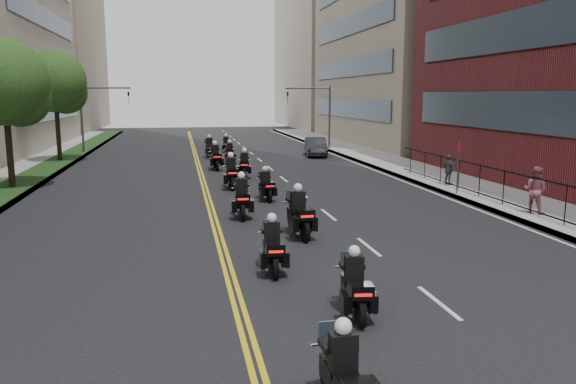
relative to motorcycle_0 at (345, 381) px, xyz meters
name	(u,v)px	position (x,y,z in m)	size (l,w,h in m)	color
sidewalk_right	(426,174)	(12.36, 24.21, -0.54)	(4.00, 90.00, 0.15)	gray
sidewalk_left	(2,186)	(-11.64, 24.21, -0.54)	(4.00, 90.00, 0.15)	gray
grass_strip	(18,184)	(-10.84, 24.21, -0.45)	(2.00, 90.00, 0.04)	#133413
building_right_far	(339,40)	(21.86, 77.21, 12.38)	(15.00, 28.00, 26.00)	#A39483
building_left_far	(33,35)	(-21.64, 77.21, 12.38)	(16.00, 28.00, 26.00)	gray
iron_fence	(548,200)	(11.36, 11.21, 0.29)	(0.05, 28.00, 1.50)	black
traffic_signal_right	(319,108)	(9.89, 41.21, 3.08)	(4.09, 0.20, 5.60)	#3F3F44
traffic_signal_left	(93,109)	(-9.18, 41.21, 3.08)	(4.09, 0.20, 5.60)	#3F3F44
motorcycle_0	(345,381)	(0.00, 0.00, 0.00)	(0.51, 2.12, 1.56)	black
motorcycle_1	(355,288)	(1.38, 3.87, 0.00)	(0.60, 2.12, 1.57)	black
motorcycle_2	(272,249)	(0.11, 7.32, 0.02)	(0.55, 2.20, 1.62)	black
motorcycle_3	(299,216)	(1.64, 10.99, 0.11)	(0.62, 2.49, 1.84)	black
motorcycle_4	(242,199)	(0.05, 14.51, 0.10)	(0.61, 2.46, 1.81)	black
motorcycle_5	(266,187)	(1.55, 17.92, 0.00)	(0.56, 2.13, 1.57)	black
motorcycle_6	(231,174)	(0.28, 21.61, 0.13)	(0.59, 2.55, 1.88)	black
motorcycle_7	(244,166)	(1.40, 25.34, 0.06)	(0.70, 2.33, 1.72)	black
motorcycle_8	(215,158)	(-0.06, 29.28, 0.13)	(0.62, 2.56, 1.88)	black
motorcycle_9	(230,154)	(1.22, 33.04, 0.03)	(0.52, 2.22, 1.63)	black
motorcycle_10	(210,149)	(-0.04, 36.34, 0.09)	(0.74, 2.43, 1.80)	black
motorcycle_11	(226,145)	(1.55, 40.48, -0.01)	(0.49, 2.08, 1.54)	black
parked_sedan	(316,147)	(8.36, 36.10, 0.12)	(1.56, 4.47, 1.47)	black
pedestrian_b	(535,190)	(11.56, 12.31, 0.47)	(0.91, 0.71, 1.88)	#96525E
pedestrian_c	(449,170)	(11.56, 19.66, 0.33)	(0.94, 0.39, 1.60)	#44464C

